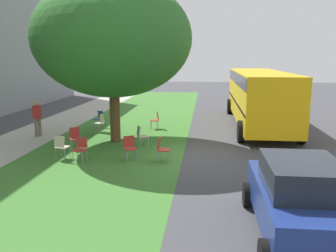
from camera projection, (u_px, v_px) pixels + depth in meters
name	position (u px, v px, depth m)	size (l,w,h in m)	color
ground	(188.00, 156.00, 13.27)	(80.00, 80.00, 0.00)	#424247
grass_verge	(105.00, 154.00, 13.61)	(48.00, 6.00, 0.01)	#3D752D
street_tree	(113.00, 39.00, 14.73)	(6.59, 6.59, 6.83)	brown
chair_0	(141.00, 135.00, 14.52)	(0.55, 0.56, 0.88)	#ADA393
chair_1	(156.00, 119.00, 18.23)	(0.51, 0.51, 0.88)	#B7332D
chair_2	(75.00, 136.00, 14.21)	(0.57, 0.57, 0.88)	#B7332D
chair_3	(100.00, 122.00, 17.42)	(0.48, 0.49, 0.88)	#ADA393
chair_4	(99.00, 118.00, 18.59)	(0.57, 0.57, 0.88)	#335184
chair_5	(130.00, 146.00, 12.67)	(0.57, 0.56, 0.88)	#B7332D
chair_6	(61.00, 145.00, 12.78)	(0.49, 0.48, 0.88)	beige
chair_7	(81.00, 147.00, 12.49)	(0.47, 0.46, 0.88)	#B7332D
chair_8	(162.00, 148.00, 12.47)	(0.43, 0.43, 0.88)	#B7332D
parked_car	(299.00, 198.00, 7.21)	(3.70, 1.92, 1.65)	navy
school_bus	(259.00, 93.00, 18.88)	(10.40, 2.80, 2.88)	yellow
pedestrian_1	(37.00, 117.00, 16.41)	(0.41, 0.38, 1.69)	#726659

